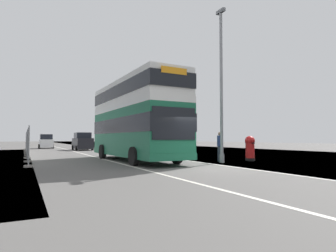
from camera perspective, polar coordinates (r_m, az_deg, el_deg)
name	(u,v)px	position (r m, az deg, el deg)	size (l,w,h in m)	color
ground	(216,169)	(14.15, 9.53, -8.49)	(140.00, 280.00, 0.10)	#565451
double_decker_bus	(135,119)	(18.48, -6.72, 1.43)	(3.07, 10.50, 5.08)	#196042
lamppost_foreground	(221,89)	(17.37, 10.67, 7.27)	(0.29, 0.70, 9.23)	gray
red_pillar_postbox	(250,147)	(18.96, 16.15, -4.12)	(0.63, 0.63, 1.59)	black
roadworks_barrier	(166,148)	(22.58, -0.44, -4.36)	(1.68, 0.57, 1.13)	orange
construction_site_fence	(27,143)	(27.58, -26.53, -3.16)	(0.44, 24.00, 2.08)	#A8AAAD
car_oncoming_near	(82,142)	(36.81, -16.83, -3.06)	(2.07, 4.46, 2.16)	black
car_receding_mid	(46,142)	(44.66, -23.33, -2.93)	(1.93, 3.93, 2.03)	silver
pedestrian_at_kerb	(220,147)	(17.99, 10.38, -4.09)	(0.34, 0.34, 1.83)	#2D3342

